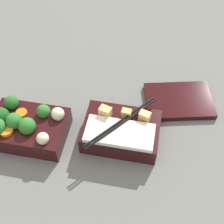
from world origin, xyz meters
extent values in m
plane|color=slate|center=(0.00, 0.00, 0.00)|extent=(3.00, 3.00, 0.00)
cube|color=black|center=(-0.11, -0.02, 0.03)|extent=(0.18, 0.13, 0.05)
sphere|color=#2D7028|center=(-0.10, -0.04, 0.06)|extent=(0.04, 0.04, 0.04)
sphere|color=#2D7028|center=(-0.08, 0.01, 0.06)|extent=(0.03, 0.03, 0.03)
sphere|color=#2D7028|center=(-0.14, -0.03, 0.06)|extent=(0.04, 0.04, 0.04)
sphere|color=#19511E|center=(-0.18, -0.02, 0.06)|extent=(0.04, 0.04, 0.04)
sphere|color=#236023|center=(-0.17, 0.02, 0.06)|extent=(0.04, 0.04, 0.04)
cylinder|color=orange|center=(-0.11, -0.04, 0.06)|extent=(0.03, 0.03, 0.01)
cylinder|color=orange|center=(-0.14, 0.00, 0.05)|extent=(0.03, 0.03, 0.01)
cylinder|color=orange|center=(-0.15, -0.06, 0.06)|extent=(0.04, 0.04, 0.01)
sphere|color=beige|center=(-0.06, -0.07, 0.06)|extent=(0.03, 0.03, 0.03)
sphere|color=beige|center=(-0.04, 0.01, 0.06)|extent=(0.03, 0.03, 0.03)
cube|color=black|center=(0.11, 0.01, 0.03)|extent=(0.18, 0.13, 0.05)
cube|color=silver|center=(0.11, -0.02, 0.06)|extent=(0.16, 0.07, 0.01)
cube|color=#EAB266|center=(0.07, 0.03, 0.07)|extent=(0.03, 0.03, 0.03)
cube|color=#F4A356|center=(0.12, 0.04, 0.06)|extent=(0.02, 0.02, 0.02)
cube|color=#EAB266|center=(0.16, 0.04, 0.06)|extent=(0.03, 0.03, 0.03)
cylinder|color=black|center=(0.12, 0.01, 0.07)|extent=(0.14, 0.18, 0.01)
cylinder|color=black|center=(0.11, 0.01, 0.07)|extent=(0.14, 0.18, 0.01)
cube|color=black|center=(0.25, 0.15, 0.01)|extent=(0.20, 0.16, 0.02)
camera|label=1|loc=(0.17, -0.42, 0.66)|focal=50.00mm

